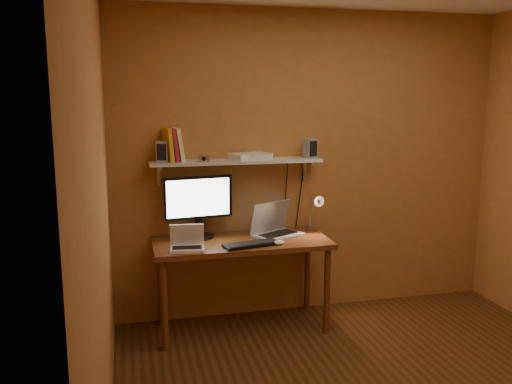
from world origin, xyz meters
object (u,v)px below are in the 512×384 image
object	(u,v)px
monitor	(198,204)
netbook	(187,242)
shelf_camera	(204,158)
speaker_right	(310,148)
laptop	(275,227)
router	(250,156)
speaker_left	(163,152)
mouse	(279,243)
desk	(242,251)
wall_shelf	(236,162)
desk_lamp	(315,208)
keyboard	(251,244)

from	to	relation	value
monitor	netbook	bearing A→B (deg)	-120.52
shelf_camera	speaker_right	bearing A→B (deg)	3.61
laptop	router	xyz separation A→B (m)	(-0.18, 0.10, 0.58)
monitor	laptop	bearing A→B (deg)	-13.83
laptop	speaker_left	bearing A→B (deg)	146.99
monitor	router	world-z (taller)	router
mouse	speaker_left	size ratio (longest dim) A/B	0.55
netbook	speaker_left	xyz separation A→B (m)	(-0.14, 0.34, 0.65)
desk	netbook	xyz separation A→B (m)	(-0.45, -0.14, 0.14)
wall_shelf	speaker_left	world-z (taller)	speaker_left
desk_lamp	keyboard	bearing A→B (deg)	-154.49
desk	monitor	xyz separation A→B (m)	(-0.32, 0.17, 0.37)
wall_shelf	speaker_left	size ratio (longest dim) A/B	8.56
wall_shelf	desk_lamp	xyz separation A→B (m)	(0.66, -0.07, -0.40)
monitor	wall_shelf	bearing A→B (deg)	-2.33
keyboard	shelf_camera	distance (m)	0.77
speaker_right	laptop	bearing A→B (deg)	177.39
desk	shelf_camera	bearing A→B (deg)	156.31
mouse	desk	bearing A→B (deg)	141.29
laptop	mouse	size ratio (longest dim) A/B	5.08
desk	netbook	world-z (taller)	netbook
keyboard	mouse	size ratio (longest dim) A/B	4.79
netbook	mouse	distance (m)	0.71
wall_shelf	speaker_right	xyz separation A→B (m)	(0.62, -0.02, 0.10)
router	speaker_left	bearing A→B (deg)	179.70
speaker_left	router	xyz separation A→B (m)	(0.71, -0.00, -0.06)
desk	router	size ratio (longest dim) A/B	4.54
desk	wall_shelf	xyz separation A→B (m)	(0.00, 0.19, 0.69)
laptop	keyboard	distance (m)	0.38
shelf_camera	monitor	bearing A→B (deg)	134.82
laptop	mouse	world-z (taller)	laptop
monitor	speaker_right	xyz separation A→B (m)	(0.94, 0.01, 0.42)
wall_shelf	monitor	world-z (taller)	wall_shelf
router	speaker_right	bearing A→B (deg)	-1.76
laptop	netbook	bearing A→B (deg)	170.91
mouse	desk_lamp	distance (m)	0.55
keyboard	monitor	bearing A→B (deg)	125.33
wall_shelf	router	size ratio (longest dim) A/B	4.54
keyboard	speaker_left	distance (m)	1.01
monitor	keyboard	bearing A→B (deg)	-50.47
desk	router	bearing A→B (deg)	59.13
netbook	shelf_camera	world-z (taller)	shelf_camera
netbook	keyboard	distance (m)	0.49
netbook	desk_lamp	bearing A→B (deg)	20.64
mouse	desk_lamp	xyz separation A→B (m)	(0.41, 0.31, 0.19)
speaker_right	router	distance (m)	0.51
monitor	mouse	xyz separation A→B (m)	(0.57, -0.35, -0.27)
laptop	shelf_camera	world-z (taller)	shelf_camera
laptop	netbook	xyz separation A→B (m)	(-0.75, -0.24, -0.02)
speaker_left	speaker_right	bearing A→B (deg)	11.78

